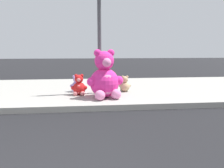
% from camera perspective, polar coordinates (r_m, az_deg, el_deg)
% --- Properties ---
extents(sidewalk, '(28.00, 4.40, 0.15)m').
position_cam_1_polar(sidewalk, '(7.09, -11.69, -1.80)').
color(sidewalk, '#9E9B93').
rests_on(sidewalk, ground_plane).
extents(sign_pole, '(0.56, 0.11, 3.20)m').
position_cam_1_polar(sign_pole, '(6.13, -3.47, 13.27)').
color(sign_pole, '#4C4C51').
rests_on(sign_pole, sidewalk).
extents(plush_pink_large, '(0.98, 0.91, 1.29)m').
position_cam_1_polar(plush_pink_large, '(5.60, -1.98, 1.52)').
color(plush_pink_large, '#F22D93').
rests_on(plush_pink_large, sidewalk).
extents(plush_tan, '(0.38, 0.34, 0.49)m').
position_cam_1_polar(plush_tan, '(6.46, 3.52, -0.28)').
color(plush_tan, tan).
rests_on(plush_tan, sidewalk).
extents(plush_red, '(0.46, 0.40, 0.60)m').
position_cam_1_polar(plush_red, '(6.03, -8.97, -0.69)').
color(plush_red, red).
rests_on(plush_red, sidewalk).
extents(plush_teal, '(0.50, 0.51, 0.70)m').
position_cam_1_polar(plush_teal, '(6.71, -1.40, 0.82)').
color(plush_teal, teal).
rests_on(plush_teal, sidewalk).
extents(plush_lavender, '(0.39, 0.35, 0.51)m').
position_cam_1_polar(plush_lavender, '(6.50, -9.70, -0.28)').
color(plush_lavender, '#B28CD8').
rests_on(plush_lavender, sidewalk).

